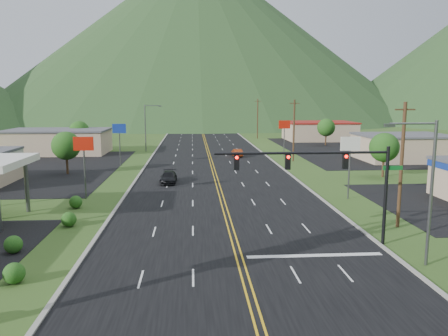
{
  "coord_description": "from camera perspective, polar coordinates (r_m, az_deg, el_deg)",
  "views": [
    {
      "loc": [
        -2.94,
        -14.93,
        10.32
      ],
      "look_at": [
        -0.35,
        20.94,
        4.5
      ],
      "focal_mm": 35.0,
      "sensor_mm": 36.0,
      "label": 1
    }
  ],
  "objects": [
    {
      "name": "pole_sign_east_b",
      "position": [
        76.79,
        7.9,
        5.17
      ],
      "size": [
        2.0,
        0.18,
        6.4
      ],
      "color": "#59595E",
      "rests_on": "ground"
    },
    {
      "name": "streetlight_east",
      "position": [
        29.11,
        24.98,
        -1.85
      ],
      "size": [
        3.28,
        0.25,
        9.0
      ],
      "color": "#59595E",
      "rests_on": "ground"
    },
    {
      "name": "tree_west_b",
      "position": [
        89.92,
        -18.38,
        4.62
      ],
      "size": [
        3.84,
        3.84,
        5.82
      ],
      "color": "#382314",
      "rests_on": "ground"
    },
    {
      "name": "streetlight_west",
      "position": [
        85.54,
        -10.03,
        5.61
      ],
      "size": [
        3.28,
        0.25,
        9.0
      ],
      "color": "#59595E",
      "rests_on": "ground"
    },
    {
      "name": "car_red_far",
      "position": [
        76.93,
        1.72,
        1.98
      ],
      "size": [
        1.72,
        4.17,
        1.34
      ],
      "primitive_type": "imported",
      "rotation": [
        0.0,
        0.0,
        3.22
      ],
      "color": "#953010",
      "rests_on": "ground"
    },
    {
      "name": "building_west_far",
      "position": [
        87.01,
        -20.88,
        3.27
      ],
      "size": [
        18.4,
        11.4,
        4.5
      ],
      "color": "tan",
      "rests_on": "ground"
    },
    {
      "name": "tree_east_b",
      "position": [
        97.54,
        13.2,
        5.17
      ],
      "size": [
        3.84,
        3.84,
        5.82
      ],
      "color": "#382314",
      "rests_on": "ground"
    },
    {
      "name": "building_east_far",
      "position": [
        109.69,
        12.31,
        4.76
      ],
      "size": [
        16.4,
        12.4,
        4.5
      ],
      "color": "tan",
      "rests_on": "ground"
    },
    {
      "name": "traffic_signal",
      "position": [
        30.83,
        13.73,
        -0.39
      ],
      "size": [
        13.1,
        0.43,
        7.0
      ],
      "color": "black",
      "rests_on": "ground"
    },
    {
      "name": "pole_sign_east_a",
      "position": [
        46.1,
        16.14,
        2.27
      ],
      "size": [
        2.0,
        0.18,
        6.4
      ],
      "color": "#59595E",
      "rests_on": "ground"
    },
    {
      "name": "utility_pole_b",
      "position": [
        72.02,
        9.11,
        4.94
      ],
      "size": [
        1.6,
        0.28,
        10.0
      ],
      "color": "#382314",
      "rests_on": "ground"
    },
    {
      "name": "utility_pole_a",
      "position": [
        37.17,
        22.17,
        0.47
      ],
      "size": [
        1.6,
        0.28,
        10.0
      ],
      "color": "#382314",
      "rests_on": "ground"
    },
    {
      "name": "building_east_mid",
      "position": [
        78.6,
        22.32,
        2.54
      ],
      "size": [
        14.4,
        11.4,
        4.3
      ],
      "color": "tan",
      "rests_on": "ground"
    },
    {
      "name": "pole_sign_west_a",
      "position": [
        46.57,
        -17.85,
        2.25
      ],
      "size": [
        2.0,
        0.18,
        6.4
      ],
      "color": "#59595E",
      "rests_on": "ground"
    },
    {
      "name": "mountain_n",
      "position": [
        237.14,
        -3.53,
        16.97
      ],
      "size": [
        220.0,
        220.0,
        85.0
      ],
      "primitive_type": "cone",
      "color": "#193518",
      "rests_on": "ground"
    },
    {
      "name": "utility_pole_c",
      "position": [
        111.27,
        4.4,
        6.49
      ],
      "size": [
        1.6,
        0.28,
        10.0
      ],
      "color": "#382314",
      "rests_on": "ground"
    },
    {
      "name": "tree_east_a",
      "position": [
        60.67,
        20.19,
        2.54
      ],
      "size": [
        3.84,
        3.84,
        5.82
      ],
      "color": "#382314",
      "rests_on": "ground"
    },
    {
      "name": "pole_sign_west_b",
      "position": [
        68.04,
        -13.51,
        4.5
      ],
      "size": [
        2.0,
        0.18,
        6.4
      ],
      "color": "#59595E",
      "rests_on": "ground"
    },
    {
      "name": "tree_west_a",
      "position": [
        62.64,
        -19.93,
        2.75
      ],
      "size": [
        3.84,
        3.84,
        5.82
      ],
      "color": "#382314",
      "rests_on": "ground"
    },
    {
      "name": "utility_pole_d",
      "position": [
        150.92,
        2.15,
        7.21
      ],
      "size": [
        1.6,
        0.28,
        10.0
      ],
      "color": "#382314",
      "rests_on": "ground"
    },
    {
      "name": "car_dark_mid",
      "position": [
        53.57,
        -7.25,
        -1.26
      ],
      "size": [
        1.98,
        4.68,
        1.35
      ],
      "primitive_type": "imported",
      "rotation": [
        0.0,
        0.0,
        -0.02
      ],
      "color": "black",
      "rests_on": "ground"
    }
  ]
}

